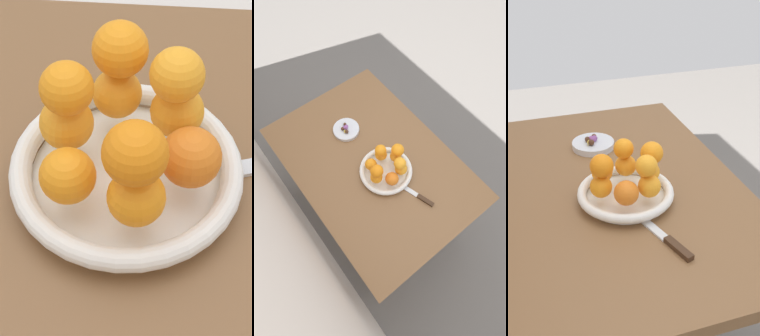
# 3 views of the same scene
# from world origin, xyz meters

# --- Properties ---
(ground_plane) EXTENTS (6.00, 6.00, 0.00)m
(ground_plane) POSITION_xyz_m (0.00, 0.00, 0.00)
(ground_plane) COLOR slate
(dining_table) EXTENTS (1.10, 0.76, 0.74)m
(dining_table) POSITION_xyz_m (0.00, 0.00, 0.65)
(dining_table) COLOR brown
(dining_table) RESTS_ON ground_plane
(fruit_bowl) EXTENTS (0.27, 0.27, 0.04)m
(fruit_bowl) POSITION_xyz_m (-0.09, -0.02, 0.76)
(fruit_bowl) COLOR white
(fruit_bowl) RESTS_ON dining_table
(candy_dish) EXTENTS (0.14, 0.14, 0.02)m
(candy_dish) POSITION_xyz_m (0.24, -0.01, 0.75)
(candy_dish) COLOR silver
(candy_dish) RESTS_ON dining_table
(orange_0) EXTENTS (0.06, 0.06, 0.06)m
(orange_0) POSITION_xyz_m (-0.15, -0.07, 0.81)
(orange_0) COLOR orange
(orange_0) RESTS_ON fruit_bowl
(orange_1) EXTENTS (0.06, 0.06, 0.06)m
(orange_1) POSITION_xyz_m (-0.08, -0.09, 0.81)
(orange_1) COLOR orange
(orange_1) RESTS_ON fruit_bowl
(orange_2) EXTENTS (0.06, 0.06, 0.06)m
(orange_2) POSITION_xyz_m (-0.02, -0.04, 0.81)
(orange_2) COLOR orange
(orange_2) RESTS_ON fruit_bowl
(orange_3) EXTENTS (0.06, 0.06, 0.06)m
(orange_3) POSITION_xyz_m (-0.04, 0.03, 0.81)
(orange_3) COLOR orange
(orange_3) RESTS_ON fruit_bowl
(orange_4) EXTENTS (0.06, 0.06, 0.06)m
(orange_4) POSITION_xyz_m (-0.11, 0.05, 0.81)
(orange_4) COLOR orange
(orange_4) RESTS_ON fruit_bowl
(orange_5) EXTENTS (0.07, 0.07, 0.07)m
(orange_5) POSITION_xyz_m (-0.16, 0.00, 0.81)
(orange_5) COLOR orange
(orange_5) RESTS_ON fruit_bowl
(orange_6) EXTENTS (0.06, 0.06, 0.06)m
(orange_6) POSITION_xyz_m (-0.14, -0.06, 0.87)
(orange_6) COLOR orange
(orange_6) RESTS_ON orange_0
(orange_7) EXTENTS (0.06, 0.06, 0.06)m
(orange_7) POSITION_xyz_m (-0.11, 0.05, 0.87)
(orange_7) COLOR orange
(orange_7) RESTS_ON orange_4
(orange_8) EXTENTS (0.06, 0.06, 0.06)m
(orange_8) POSITION_xyz_m (-0.03, -0.03, 0.87)
(orange_8) COLOR orange
(orange_8) RESTS_ON orange_2
(orange_9) EXTENTS (0.06, 0.06, 0.06)m
(orange_9) POSITION_xyz_m (-0.08, -0.10, 0.87)
(orange_9) COLOR orange
(orange_9) RESTS_ON orange_1
(candy_ball_0) EXTENTS (0.02, 0.02, 0.02)m
(candy_ball_0) POSITION_xyz_m (0.25, 0.01, 0.77)
(candy_ball_0) COLOR #472819
(candy_ball_0) RESTS_ON candy_dish
(candy_ball_1) EXTENTS (0.02, 0.02, 0.02)m
(candy_ball_1) POSITION_xyz_m (0.25, -0.01, 0.77)
(candy_ball_1) COLOR #8C4C99
(candy_ball_1) RESTS_ON candy_dish
(candy_ball_2) EXTENTS (0.02, 0.02, 0.02)m
(candy_ball_2) POSITION_xyz_m (0.27, -0.01, 0.77)
(candy_ball_2) COLOR #472819
(candy_ball_2) RESTS_ON candy_dish
(candy_ball_3) EXTENTS (0.02, 0.02, 0.02)m
(candy_ball_3) POSITION_xyz_m (0.24, -0.01, 0.77)
(candy_ball_3) COLOR #8C4C99
(candy_ball_3) RESTS_ON candy_dish
(candy_ball_4) EXTENTS (0.02, 0.02, 0.02)m
(candy_ball_4) POSITION_xyz_m (0.22, 0.01, 0.77)
(candy_ball_4) COLOR #472819
(candy_ball_4) RESTS_ON candy_dish
(candy_ball_5) EXTENTS (0.02, 0.02, 0.02)m
(candy_ball_5) POSITION_xyz_m (0.25, -0.00, 0.77)
(candy_ball_5) COLOR #8C4C99
(candy_ball_5) RESTS_ON candy_dish
(candy_ball_6) EXTENTS (0.02, 0.02, 0.02)m
(candy_ball_6) POSITION_xyz_m (0.23, 0.01, 0.77)
(candy_ball_6) COLOR gold
(candy_ball_6) RESTS_ON candy_dish
(knife) EXTENTS (0.25, 0.10, 0.01)m
(knife) POSITION_xyz_m (-0.27, -0.06, 0.75)
(knife) COLOR #3F2819
(knife) RESTS_ON dining_table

